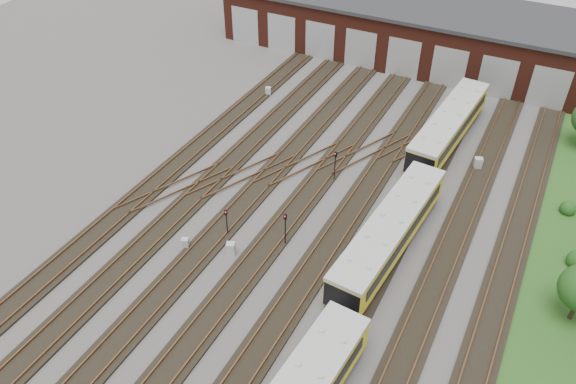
% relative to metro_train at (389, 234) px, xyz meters
% --- Properties ---
extents(ground, '(120.00, 120.00, 0.00)m').
position_rel_metro_train_xyz_m(ground, '(-6.00, -6.87, -1.88)').
color(ground, '#4A4745').
rests_on(ground, ground).
extents(track_network, '(30.40, 70.00, 0.33)m').
position_rel_metro_train_xyz_m(track_network, '(-6.17, -6.28, -1.77)').
color(track_network, black).
rests_on(track_network, ground).
extents(maintenance_shed, '(51.00, 12.50, 6.35)m').
position_rel_metro_train_xyz_m(maintenance_shed, '(-6.01, 33.10, 1.33)').
color(maintenance_shed, '#4D1D13').
rests_on(maintenance_shed, ground).
extents(metro_train, '(3.74, 46.76, 3.02)m').
position_rel_metro_train_xyz_m(metro_train, '(0.00, 0.00, 0.00)').
color(metro_train, black).
rests_on(metro_train, ground).
extents(signal_mast_0, '(0.25, 0.24, 2.42)m').
position_rel_metro_train_xyz_m(signal_mast_0, '(-11.24, -3.65, -0.31)').
color(signal_mast_0, black).
rests_on(signal_mast_0, ground).
extents(signal_mast_1, '(0.24, 0.23, 2.97)m').
position_rel_metro_train_xyz_m(signal_mast_1, '(-6.90, -2.61, 0.02)').
color(signal_mast_1, black).
rests_on(signal_mast_1, ground).
extents(signal_mast_2, '(0.26, 0.24, 2.81)m').
position_rel_metro_train_xyz_m(signal_mast_2, '(-0.35, 11.17, -0.05)').
color(signal_mast_2, black).
rests_on(signal_mast_2, ground).
extents(signal_mast_3, '(0.26, 0.25, 2.92)m').
position_rel_metro_train_xyz_m(signal_mast_3, '(-6.88, 6.23, -0.01)').
color(signal_mast_3, black).
rests_on(signal_mast_3, ground).
extents(relay_cabinet_0, '(0.65, 0.60, 0.87)m').
position_rel_metro_train_xyz_m(relay_cabinet_0, '(-13.24, -6.23, -1.44)').
color(relay_cabinet_0, '#AEB0B3').
rests_on(relay_cabinet_0, ground).
extents(relay_cabinet_1, '(0.67, 0.61, 0.91)m').
position_rel_metro_train_xyz_m(relay_cabinet_1, '(-19.08, 16.72, -1.42)').
color(relay_cabinet_1, '#AEB0B3').
rests_on(relay_cabinet_1, ground).
extents(relay_cabinet_2, '(0.75, 0.69, 1.03)m').
position_rel_metro_train_xyz_m(relay_cabinet_2, '(-9.94, -5.25, -1.36)').
color(relay_cabinet_2, '#AEB0B3').
rests_on(relay_cabinet_2, ground).
extents(relay_cabinet_3, '(0.62, 0.54, 0.95)m').
position_rel_metro_train_xyz_m(relay_cabinet_3, '(-2.04, 11.76, -1.40)').
color(relay_cabinet_3, '#AEB0B3').
rests_on(relay_cabinet_3, ground).
extents(relay_cabinet_4, '(0.82, 0.76, 1.12)m').
position_rel_metro_train_xyz_m(relay_cabinet_4, '(3.45, 13.53, -1.32)').
color(relay_cabinet_4, '#AEB0B3').
rests_on(relay_cabinet_4, ground).
extents(bush_1, '(1.26, 1.26, 1.26)m').
position_rel_metro_train_xyz_m(bush_1, '(11.07, 10.85, -1.25)').
color(bush_1, '#164112').
rests_on(bush_1, ground).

